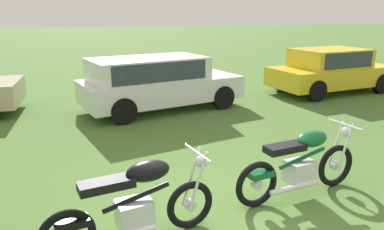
% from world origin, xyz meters
% --- Properties ---
extents(ground_plane, '(120.00, 120.00, 0.00)m').
position_xyz_m(ground_plane, '(0.00, 0.00, 0.00)').
color(ground_plane, '#476B2D').
extents(motorcycle_black, '(2.06, 0.82, 1.02)m').
position_xyz_m(motorcycle_black, '(-1.18, -0.21, 0.49)').
color(motorcycle_black, black).
rests_on(motorcycle_black, ground).
extents(motorcycle_green, '(2.10, 0.79, 1.02)m').
position_xyz_m(motorcycle_green, '(1.26, 0.36, 0.49)').
color(motorcycle_green, black).
rests_on(motorcycle_green, ground).
extents(car_white, '(4.59, 2.86, 1.43)m').
position_xyz_m(car_white, '(0.05, 5.77, 0.83)').
color(car_white, silver).
rests_on(car_white, ground).
extents(car_yellow, '(4.36, 2.43, 1.43)m').
position_xyz_m(car_yellow, '(5.97, 6.53, 0.80)').
color(car_yellow, gold).
rests_on(car_yellow, ground).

